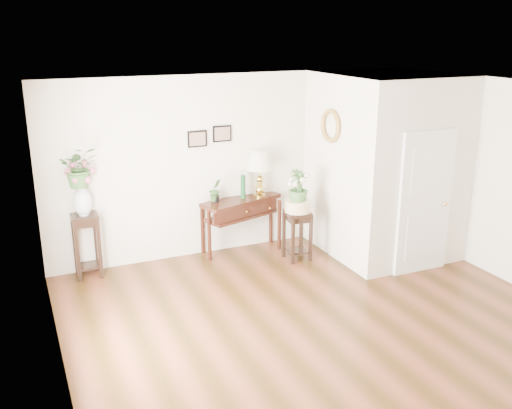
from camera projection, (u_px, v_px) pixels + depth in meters
floor at (322, 322)px, 6.98m from camera, size 6.00×5.50×0.02m
ceiling at (331, 91)px, 6.15m from camera, size 6.00×5.50×0.02m
wall_back at (237, 164)px, 8.97m from camera, size 6.00×0.02×2.80m
wall_left at (53, 254)px, 5.41m from camera, size 0.02×5.50×2.80m
partition at (385, 164)px, 8.93m from camera, size 1.80×1.95×2.80m
door at (425, 203)px, 8.16m from camera, size 0.90×0.05×2.10m
art_print_left at (197, 139)px, 8.56m from camera, size 0.30×0.02×0.25m
art_print_right at (222, 134)px, 8.70m from camera, size 0.30×0.02×0.25m
wall_ornament at (330, 126)px, 8.48m from camera, size 0.07×0.51×0.51m
console_table at (241, 225)px, 9.09m from camera, size 1.39×0.81×0.88m
table_lamp at (260, 175)px, 8.98m from camera, size 0.51×0.51×0.76m
green_vase at (243, 188)px, 8.92m from camera, size 0.09×0.09×0.38m
potted_plant at (215, 191)px, 8.74m from camera, size 0.22×0.19×0.35m
plant_stand_a at (87, 246)px, 8.16m from camera, size 0.37×0.37×0.93m
porcelain_vase at (83, 200)px, 7.95m from camera, size 0.27×0.27×0.45m
lily_arrangement at (79, 167)px, 7.82m from camera, size 0.54×0.48×0.58m
plant_stand_b at (297, 235)px, 8.78m from camera, size 0.42×0.42×0.78m
ceramic_bowl at (298, 206)px, 8.64m from camera, size 0.46×0.46×0.18m
narcissus at (298, 187)px, 8.55m from camera, size 0.39×0.39×0.53m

